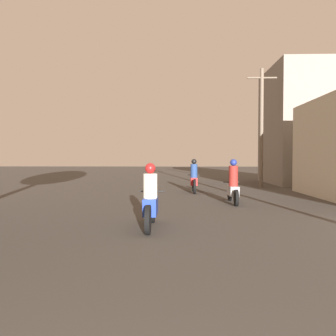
{
  "coord_description": "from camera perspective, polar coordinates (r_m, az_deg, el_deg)",
  "views": [
    {
      "loc": [
        0.11,
        0.12,
        1.63
      ],
      "look_at": [
        -0.44,
        18.11,
        1.06
      ],
      "focal_mm": 35.0,
      "sensor_mm": 36.0,
      "label": 1
    }
  ],
  "objects": [
    {
      "name": "building_right_far",
      "position": [
        22.39,
        22.58,
        6.77
      ],
      "size": [
        4.35,
        5.55,
        7.23
      ],
      "color": "gray",
      "rests_on": "ground_plane"
    },
    {
      "name": "utility_pole_far",
      "position": [
        18.73,
        15.97,
        7.15
      ],
      "size": [
        1.6,
        0.2,
        6.47
      ],
      "color": "#6B5B4C",
      "rests_on": "ground_plane"
    },
    {
      "name": "motorcycle_red",
      "position": [
        15.41,
        4.53,
        -1.9
      ],
      "size": [
        0.6,
        1.98,
        1.57
      ],
      "rotation": [
        0.0,
        0.0,
        -0.05
      ],
      "color": "black",
      "rests_on": "ground_plane"
    },
    {
      "name": "motorcycle_silver",
      "position": [
        11.89,
        11.25,
        -3.08
      ],
      "size": [
        0.6,
        1.95,
        1.58
      ],
      "rotation": [
        0.0,
        0.0,
        -0.13
      ],
      "color": "black",
      "rests_on": "ground_plane"
    },
    {
      "name": "motorcycle_blue",
      "position": [
        7.59,
        -3.07,
        -5.93
      ],
      "size": [
        0.6,
        1.93,
        1.51
      ],
      "rotation": [
        0.0,
        0.0,
        0.14
      ],
      "color": "black",
      "rests_on": "ground_plane"
    }
  ]
}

